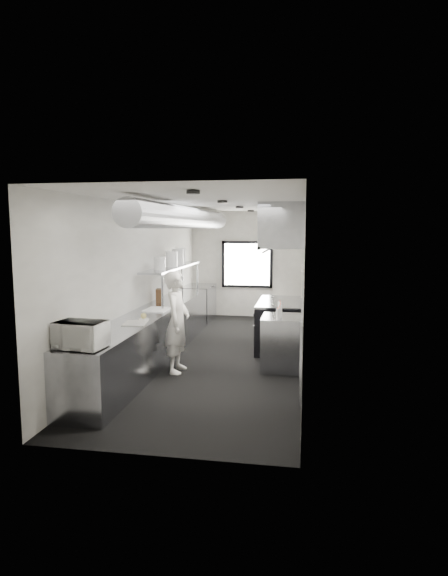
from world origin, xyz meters
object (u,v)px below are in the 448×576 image
at_px(deli_tub_b, 102,330).
at_px(squeeze_bottle_b, 280,313).
at_px(deli_tub_a, 104,329).
at_px(plate_stack_a, 160,263).
at_px(range, 279,325).
at_px(small_plate, 144,319).
at_px(exhaust_hood, 284,226).
at_px(squeeze_bottle_c, 280,310).
at_px(bottle_station, 281,343).
at_px(cutting_board, 157,309).
at_px(squeeze_bottle_d, 280,310).
at_px(squeeze_bottle_e, 280,308).
at_px(microwave, 81,335).
at_px(line_cook, 177,322).
at_px(plate_stack_d, 181,256).
at_px(plate_stack_b, 171,259).
at_px(squeeze_bottle_a, 278,314).
at_px(pass_shelf, 173,268).
at_px(knife_block, 159,296).
at_px(far_work_table, 199,303).
at_px(plate_stack_c, 178,257).
at_px(prep_counter, 153,335).

distance_m(deli_tub_b, squeeze_bottle_b, 2.84).
relative_size(deli_tub_a, plate_stack_a, 0.53).
relative_size(range, small_plate, 8.84).
bearing_deg(exhaust_hood, squeeze_bottle_c, -88.99).
relative_size(bottle_station, cutting_board, 1.67).
distance_m(squeeze_bottle_d, squeeze_bottle_e, 0.11).
relative_size(deli_tub_a, squeeze_bottle_c, 0.68).
height_order(small_plate, squeeze_bottle_c, squeeze_bottle_c).
relative_size(plate_stack_a, squeeze_bottle_d, 1.54).
height_order(bottle_station, deli_tub_b, deli_tub_b).
bearing_deg(microwave, cutting_board, 93.71).
distance_m(line_cook, squeeze_bottle_b, 1.68).
xyz_separation_m(deli_tub_a, plate_stack_d, (0.06, 3.97, 0.81)).
bearing_deg(plate_stack_b, plate_stack_d, 91.20).
bearing_deg(squeeze_bottle_d, plate_stack_d, 137.10).
xyz_separation_m(line_cook, squeeze_bottle_a, (1.63, 0.11, 0.16)).
distance_m(pass_shelf, squeeze_bottle_a, 3.09).
bearing_deg(squeeze_bottle_c, knife_block, 155.85).
relative_size(line_cook, squeeze_bottle_e, 8.29).
bearing_deg(squeeze_bottle_e, squeeze_bottle_a, -89.99).
relative_size(far_work_table, line_cook, 0.72).
height_order(exhaust_hood, plate_stack_d, exhaust_hood).
relative_size(bottle_station, far_work_table, 0.75).
xyz_separation_m(knife_block, plate_stack_c, (0.15, 0.91, 0.71)).
bearing_deg(pass_shelf, squeeze_bottle_d, -33.54).
distance_m(deli_tub_b, plate_stack_c, 3.80).
bearing_deg(knife_block, squeeze_bottle_d, -33.98).
relative_size(pass_shelf, plate_stack_c, 8.57).
relative_size(far_work_table, squeeze_bottle_e, 5.98).
height_order(plate_stack_b, squeeze_bottle_c, plate_stack_b).
bearing_deg(squeeze_bottle_b, plate_stack_b, 143.77).
bearing_deg(range, deli_tub_b, -126.87).
bearing_deg(far_work_table, squeeze_bottle_c, -59.58).
relative_size(pass_shelf, squeeze_bottle_b, 16.83).
height_order(microwave, plate_stack_d, plate_stack_d).
distance_m(deli_tub_b, cutting_board, 1.93).
xyz_separation_m(prep_counter, plate_stack_a, (-0.05, 0.61, 1.24)).
bearing_deg(squeeze_bottle_a, squeeze_bottle_c, 86.55).
height_order(deli_tub_a, plate_stack_b, plate_stack_b).
bearing_deg(plate_stack_c, deli_tub_b, -91.48).
relative_size(pass_shelf, range, 1.88).
relative_size(microwave, squeeze_bottle_c, 2.83).
bearing_deg(far_work_table, deli_tub_b, -91.23).
bearing_deg(exhaust_hood, plate_stack_b, 176.70).
height_order(deli_tub_b, plate_stack_c, plate_stack_c).
xyz_separation_m(pass_shelf, squeeze_bottle_b, (2.31, -1.85, -0.55)).
distance_m(exhaust_hood, plate_stack_a, 2.47).
height_order(range, knife_block, knife_block).
bearing_deg(squeeze_bottle_b, prep_counter, 171.25).
bearing_deg(squeeze_bottle_b, deli_tub_a, -147.54).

